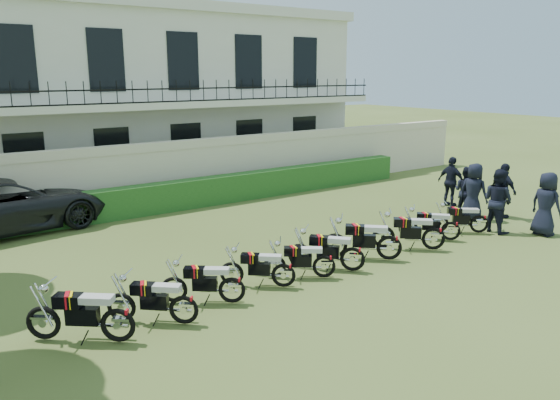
{
  "coord_description": "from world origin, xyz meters",
  "views": [
    {
      "loc": [
        -8.06,
        -9.97,
        4.69
      ],
      "look_at": [
        0.91,
        2.66,
        1.05
      ],
      "focal_mm": 35.0,
      "sensor_mm": 36.0,
      "label": 1
    }
  ],
  "objects_px": {
    "motorcycle_2": "(232,284)",
    "motorcycle_3": "(284,270)",
    "motorcycle_6": "(390,242)",
    "motorcycle_8": "(451,226)",
    "officer_0": "(546,204)",
    "suv": "(5,205)",
    "motorcycle_4": "(324,261)",
    "motorcycle_5": "(353,253)",
    "officer_1": "(498,201)",
    "motorcycle_9": "(480,220)",
    "motorcycle_0": "(117,317)",
    "officer_2": "(503,191)",
    "officer_5": "(451,182)",
    "officer_3": "(473,192)",
    "motorcycle_1": "(184,303)",
    "officer_4": "(465,191)",
    "motorcycle_7": "(434,233)"
  },
  "relations": [
    {
      "from": "motorcycle_3",
      "to": "motorcycle_4",
      "type": "bearing_deg",
      "value": -52.93
    },
    {
      "from": "motorcycle_5",
      "to": "motorcycle_7",
      "type": "height_order",
      "value": "motorcycle_7"
    },
    {
      "from": "motorcycle_6",
      "to": "motorcycle_8",
      "type": "height_order",
      "value": "motorcycle_6"
    },
    {
      "from": "suv",
      "to": "officer_4",
      "type": "xyz_separation_m",
      "value": [
        12.86,
        -6.72,
        0.0
      ]
    },
    {
      "from": "motorcycle_0",
      "to": "officer_1",
      "type": "distance_m",
      "value": 11.64
    },
    {
      "from": "motorcycle_4",
      "to": "officer_5",
      "type": "xyz_separation_m",
      "value": [
        8.2,
        2.8,
        0.47
      ]
    },
    {
      "from": "suv",
      "to": "officer_5",
      "type": "distance_m",
      "value": 14.64
    },
    {
      "from": "motorcycle_2",
      "to": "officer_2",
      "type": "distance_m",
      "value": 10.8
    },
    {
      "from": "motorcycle_0",
      "to": "officer_0",
      "type": "relative_size",
      "value": 0.85
    },
    {
      "from": "officer_5",
      "to": "suv",
      "type": "bearing_deg",
      "value": 62.18
    },
    {
      "from": "motorcycle_5",
      "to": "motorcycle_8",
      "type": "height_order",
      "value": "motorcycle_5"
    },
    {
      "from": "officer_5",
      "to": "officer_2",
      "type": "bearing_deg",
      "value": 177.34
    },
    {
      "from": "motorcycle_3",
      "to": "motorcycle_4",
      "type": "height_order",
      "value": "motorcycle_3"
    },
    {
      "from": "motorcycle_3",
      "to": "suv",
      "type": "xyz_separation_m",
      "value": [
        -4.21,
        8.37,
        0.39
      ]
    },
    {
      "from": "motorcycle_3",
      "to": "motorcycle_8",
      "type": "xyz_separation_m",
      "value": [
        5.89,
        0.06,
        0.0
      ]
    },
    {
      "from": "motorcycle_4",
      "to": "motorcycle_2",
      "type": "bearing_deg",
      "value": 126.74
    },
    {
      "from": "motorcycle_0",
      "to": "motorcycle_4",
      "type": "bearing_deg",
      "value": -47.04
    },
    {
      "from": "officer_1",
      "to": "motorcycle_2",
      "type": "bearing_deg",
      "value": 96.19
    },
    {
      "from": "motorcycle_7",
      "to": "officer_4",
      "type": "height_order",
      "value": "officer_4"
    },
    {
      "from": "officer_0",
      "to": "suv",
      "type": "bearing_deg",
      "value": 57.52
    },
    {
      "from": "officer_2",
      "to": "motorcycle_1",
      "type": "bearing_deg",
      "value": 108.24
    },
    {
      "from": "motorcycle_6",
      "to": "motorcycle_9",
      "type": "bearing_deg",
      "value": -44.08
    },
    {
      "from": "motorcycle_9",
      "to": "suv",
      "type": "height_order",
      "value": "suv"
    },
    {
      "from": "motorcycle_1",
      "to": "motorcycle_7",
      "type": "xyz_separation_m",
      "value": [
        7.41,
        0.18,
        0.03
      ]
    },
    {
      "from": "motorcycle_1",
      "to": "officer_0",
      "type": "relative_size",
      "value": 0.75
    },
    {
      "from": "motorcycle_6",
      "to": "officer_3",
      "type": "bearing_deg",
      "value": -32.61
    },
    {
      "from": "motorcycle_4",
      "to": "motorcycle_5",
      "type": "xyz_separation_m",
      "value": [
        0.82,
        -0.07,
        0.05
      ]
    },
    {
      "from": "motorcycle_6",
      "to": "suv",
      "type": "relative_size",
      "value": 0.26
    },
    {
      "from": "motorcycle_8",
      "to": "officer_2",
      "type": "distance_m",
      "value": 3.6
    },
    {
      "from": "motorcycle_4",
      "to": "motorcycle_9",
      "type": "distance_m",
      "value": 6.09
    },
    {
      "from": "officer_0",
      "to": "officer_3",
      "type": "bearing_deg",
      "value": 10.77
    },
    {
      "from": "officer_3",
      "to": "officer_4",
      "type": "bearing_deg",
      "value": -41.19
    },
    {
      "from": "motorcycle_0",
      "to": "motorcycle_1",
      "type": "bearing_deg",
      "value": -51.32
    },
    {
      "from": "motorcycle_8",
      "to": "motorcycle_2",
      "type": "bearing_deg",
      "value": 139.55
    },
    {
      "from": "motorcycle_9",
      "to": "officer_5",
      "type": "bearing_deg",
      "value": 2.27
    },
    {
      "from": "officer_3",
      "to": "motorcycle_5",
      "type": "bearing_deg",
      "value": 90.18
    },
    {
      "from": "motorcycle_3",
      "to": "officer_1",
      "type": "bearing_deg",
      "value": -49.85
    },
    {
      "from": "motorcycle_2",
      "to": "suv",
      "type": "relative_size",
      "value": 0.25
    },
    {
      "from": "officer_2",
      "to": "officer_5",
      "type": "distance_m",
      "value": 1.98
    },
    {
      "from": "motorcycle_6",
      "to": "officer_1",
      "type": "xyz_separation_m",
      "value": [
        4.53,
        -0.03,
        0.46
      ]
    },
    {
      "from": "motorcycle_5",
      "to": "suv",
      "type": "distance_m",
      "value": 10.51
    },
    {
      "from": "motorcycle_8",
      "to": "officer_0",
      "type": "distance_m",
      "value": 3.03
    },
    {
      "from": "motorcycle_2",
      "to": "motorcycle_3",
      "type": "xyz_separation_m",
      "value": [
        1.37,
        0.08,
        -0.01
      ]
    },
    {
      "from": "motorcycle_8",
      "to": "suv",
      "type": "relative_size",
      "value": 0.23
    },
    {
      "from": "motorcycle_8",
      "to": "suv",
      "type": "bearing_deg",
      "value": 98.97
    },
    {
      "from": "motorcycle_2",
      "to": "officer_1",
      "type": "relative_size",
      "value": 0.76
    },
    {
      "from": "motorcycle_4",
      "to": "motorcycle_5",
      "type": "distance_m",
      "value": 0.83
    },
    {
      "from": "officer_3",
      "to": "officer_1",
      "type": "bearing_deg",
      "value": 143.78
    },
    {
      "from": "motorcycle_9",
      "to": "officer_0",
      "type": "height_order",
      "value": "officer_0"
    },
    {
      "from": "motorcycle_3",
      "to": "officer_3",
      "type": "relative_size",
      "value": 0.72
    }
  ]
}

